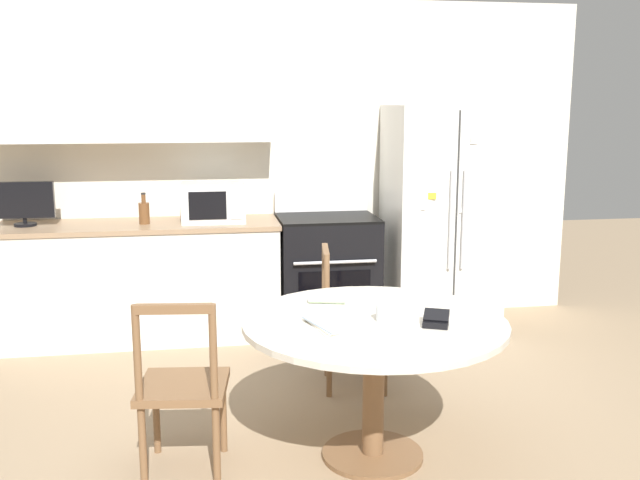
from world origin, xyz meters
name	(u,v)px	position (x,y,z in m)	size (l,w,h in m)	color
ground_plane	(320,476)	(0.00, 0.00, 0.00)	(14.00, 14.00, 0.00)	#9E8466
back_wall	(230,147)	(-0.30, 2.59, 1.45)	(5.20, 0.44, 2.60)	silver
kitchen_counter	(131,282)	(-1.08, 2.29, 0.45)	(2.25, 0.64, 0.90)	silver
refrigerator	(440,218)	(1.34, 2.23, 0.89)	(0.84, 0.74, 1.77)	white
oven_range	(327,272)	(0.43, 2.26, 0.47)	(0.76, 0.68, 1.08)	black
microwave	(213,202)	(-0.45, 2.28, 1.05)	(0.47, 0.35, 0.30)	white
countertop_tv	(24,202)	(-1.82, 2.31, 1.08)	(0.43, 0.16, 0.33)	black
counter_bottle	(144,212)	(-0.96, 2.25, 0.99)	(0.08, 0.08, 0.23)	brown
dining_table	(374,344)	(0.30, 0.15, 0.61)	(1.32, 1.32, 0.73)	beige
dining_chair_far	(351,320)	(0.38, 1.09, 0.43)	(0.47, 0.47, 0.90)	brown
dining_chair_left	(182,388)	(-0.65, 0.16, 0.43)	(0.47, 0.47, 0.90)	brown
candle_glass	(384,314)	(0.34, 0.12, 0.77)	(0.08, 0.08, 0.08)	silver
folded_napkin	(327,299)	(0.11, 0.47, 0.76)	(0.20, 0.10, 0.05)	beige
wallet	(436,320)	(0.57, 0.01, 0.76)	(0.16, 0.16, 0.07)	black
mail_stack	(336,324)	(0.09, 0.08, 0.75)	(0.31, 0.36, 0.02)	white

